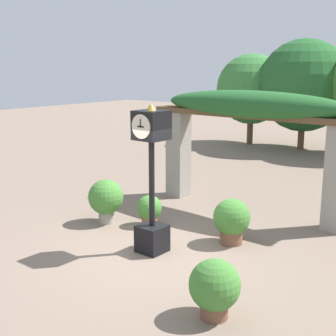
# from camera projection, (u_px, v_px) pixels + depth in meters

# --- Properties ---
(ground_plane) EXTENTS (60.00, 60.00, 0.00)m
(ground_plane) POSITION_uv_depth(u_px,v_px,m) (155.00, 253.00, 9.39)
(ground_plane) COLOR #7F6B5B
(pedestal_clock) EXTENTS (0.56, 0.61, 2.99)m
(pedestal_clock) POSITION_uv_depth(u_px,v_px,m) (152.00, 177.00, 9.13)
(pedestal_clock) COLOR black
(pedestal_clock) RESTS_ON ground
(pergola) EXTENTS (5.68, 1.12, 3.08)m
(pergola) POSITION_uv_depth(u_px,v_px,m) (251.00, 120.00, 11.60)
(pergola) COLOR gray
(pergola) RESTS_ON ground
(potted_plant_near_left) EXTENTS (0.78, 0.78, 0.97)m
(potted_plant_near_left) POSITION_uv_depth(u_px,v_px,m) (232.00, 220.00, 9.78)
(potted_plant_near_left) COLOR brown
(potted_plant_near_left) RESTS_ON ground
(potted_plant_near_right) EXTENTS (0.78, 0.78, 0.91)m
(potted_plant_near_right) POSITION_uv_depth(u_px,v_px,m) (215.00, 287.00, 6.88)
(potted_plant_near_right) COLOR brown
(potted_plant_near_right) RESTS_ON ground
(potted_plant_far_left) EXTENTS (0.83, 0.83, 1.05)m
(potted_plant_far_left) POSITION_uv_depth(u_px,v_px,m) (106.00, 198.00, 11.05)
(potted_plant_far_left) COLOR gray
(potted_plant_far_left) RESTS_ON ground
(potted_plant_far_right) EXTENTS (0.59, 0.59, 0.73)m
(potted_plant_far_right) POSITION_uv_depth(u_px,v_px,m) (149.00, 209.00, 10.90)
(potted_plant_far_right) COLOR #9E563D
(potted_plant_far_right) RESTS_ON ground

